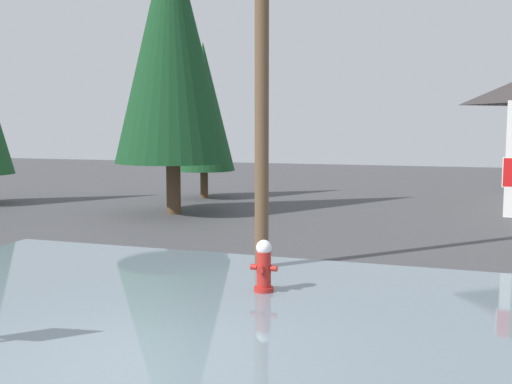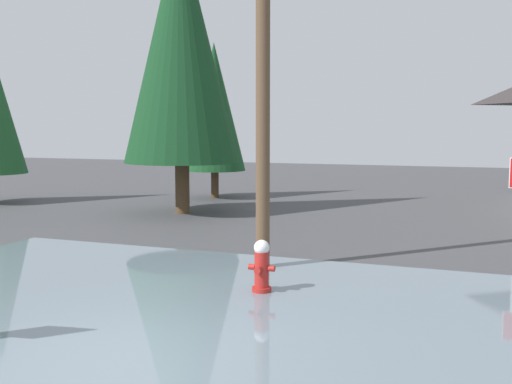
{
  "view_description": "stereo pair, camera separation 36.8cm",
  "coord_description": "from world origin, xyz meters",
  "px_view_note": "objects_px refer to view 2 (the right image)",
  "views": [
    {
      "loc": [
        3.6,
        -5.93,
        2.82
      ],
      "look_at": [
        0.06,
        4.59,
        1.63
      ],
      "focal_mm": 41.79,
      "sensor_mm": 36.0,
      "label": 1
    },
    {
      "loc": [
        3.94,
        -5.81,
        2.82
      ],
      "look_at": [
        0.06,
        4.59,
        1.63
      ],
      "focal_mm": 41.79,
      "sensor_mm": 36.0,
      "label": 2
    }
  ],
  "objects_px": {
    "fire_hydrant": "(262,267)",
    "pine_tree_short_left": "(214,107)",
    "pine_tree_tall_left": "(180,44)",
    "utility_pole": "(263,9)"
  },
  "relations": [
    {
      "from": "pine_tree_tall_left",
      "to": "pine_tree_short_left",
      "type": "height_order",
      "value": "pine_tree_tall_left"
    },
    {
      "from": "fire_hydrant",
      "to": "pine_tree_tall_left",
      "type": "distance_m",
      "value": 11.22
    },
    {
      "from": "pine_tree_short_left",
      "to": "fire_hydrant",
      "type": "bearing_deg",
      "value": -62.36
    },
    {
      "from": "utility_pole",
      "to": "fire_hydrant",
      "type": "bearing_deg",
      "value": -70.74
    },
    {
      "from": "pine_tree_short_left",
      "to": "pine_tree_tall_left",
      "type": "bearing_deg",
      "value": -79.47
    },
    {
      "from": "fire_hydrant",
      "to": "pine_tree_short_left",
      "type": "distance_m",
      "value": 14.55
    },
    {
      "from": "utility_pole",
      "to": "pine_tree_short_left",
      "type": "distance_m",
      "value": 12.49
    },
    {
      "from": "fire_hydrant",
      "to": "pine_tree_short_left",
      "type": "xyz_separation_m",
      "value": [
        -6.58,
        12.57,
        3.2
      ]
    },
    {
      "from": "pine_tree_tall_left",
      "to": "pine_tree_short_left",
      "type": "xyz_separation_m",
      "value": [
        -0.82,
        4.4,
        -1.88
      ]
    },
    {
      "from": "fire_hydrant",
      "to": "utility_pole",
      "type": "distance_m",
      "value": 4.99
    }
  ]
}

